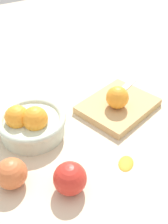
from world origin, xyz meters
TOP-DOWN VIEW (x-y plane):
  - ground_plane at (0.00, 0.00)m, footprint 2.40×2.40m
  - bowl at (-0.15, 0.08)m, footprint 0.18×0.18m
  - cutting_board at (0.11, 0.04)m, footprint 0.25×0.22m
  - orange_on_board at (0.09, 0.03)m, footprint 0.07×0.07m
  - knife at (0.15, 0.08)m, footprint 0.15×0.07m
  - apple_front_left at (-0.16, -0.13)m, footprint 0.07×0.07m
  - apple_front_left_2 at (-0.26, -0.05)m, footprint 0.07×0.07m
  - citrus_peel at (-0.01, -0.14)m, footprint 0.06×0.06m

SIDE VIEW (x-z plane):
  - ground_plane at x=0.00m, z-range 0.00..0.00m
  - citrus_peel at x=-0.01m, z-range 0.00..0.01m
  - cutting_board at x=0.11m, z-range 0.00..0.02m
  - knife at x=0.15m, z-range 0.02..0.03m
  - apple_front_left_2 at x=-0.26m, z-range 0.00..0.07m
  - apple_front_left at x=-0.16m, z-range 0.00..0.07m
  - bowl at x=-0.15m, z-range -0.01..0.09m
  - orange_on_board at x=0.09m, z-range 0.02..0.09m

